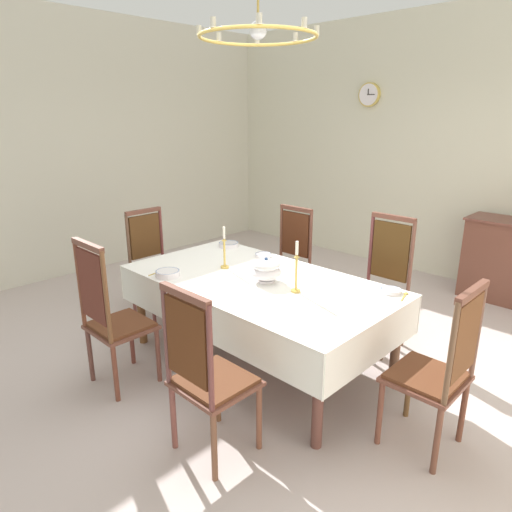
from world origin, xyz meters
TOP-DOWN VIEW (x-y plane):
  - ground at (0.00, 0.00)m, footprint 6.51×5.72m
  - back_wall at (0.00, 2.90)m, footprint 6.51×0.08m
  - left_wall at (-3.29, 0.00)m, footprint 0.08×5.72m
  - dining_table at (0.00, -0.27)m, footprint 2.15×1.17m
  - tablecloth at (0.00, -0.27)m, footprint 2.17×1.19m
  - chair_south_a at (-0.53, -1.26)m, footprint 0.44×0.42m
  - chair_north_a at (-0.53, 0.72)m, footprint 0.44×0.42m
  - chair_south_b at (0.54, -1.26)m, footprint 0.44×0.42m
  - chair_north_b at (0.54, 0.72)m, footprint 0.44×0.42m
  - chair_head_west at (-1.48, -0.27)m, footprint 0.42×0.44m
  - chair_head_east at (1.48, -0.27)m, footprint 0.42×0.44m
  - soup_tureen at (0.09, -0.27)m, footprint 0.24×0.24m
  - candlestick_west at (-0.39, -0.27)m, footprint 0.07×0.07m
  - candlestick_east at (0.39, -0.27)m, footprint 0.07×0.07m
  - bowl_near_left at (-0.56, -0.73)m, footprint 0.20×0.20m
  - bowl_near_right at (0.90, 0.21)m, footprint 0.15×0.15m
  - bowl_far_left at (-0.37, 0.19)m, footprint 0.14×0.14m
  - bowl_far_right at (-0.84, 0.19)m, footprint 0.19×0.19m
  - spoon_primary at (-0.69, -0.70)m, footprint 0.04×0.18m
  - spoon_secondary at (1.00, 0.23)m, footprint 0.06×0.17m
  - mounted_clock at (-0.97, 2.83)m, footprint 0.30×0.06m
  - chandelier at (-0.00, -0.27)m, footprint 0.83×0.83m

SIDE VIEW (x-z plane):
  - ground at x=0.00m, z-range -0.04..0.00m
  - chair_head_west at x=-1.48m, z-range 0.02..1.08m
  - chair_north_a at x=-0.53m, z-range 0.01..1.10m
  - chair_head_east at x=1.48m, z-range 0.01..1.11m
  - chair_south_b at x=0.54m, z-range 0.01..1.11m
  - chair_south_a at x=-0.53m, z-range 0.00..1.16m
  - chair_north_b at x=0.54m, z-range 0.00..1.16m
  - dining_table at x=0.00m, z-range 0.29..1.02m
  - tablecloth at x=0.00m, z-range 0.51..0.82m
  - spoon_primary at x=-0.69m, z-range 0.73..0.74m
  - spoon_secondary at x=1.00m, z-range 0.73..0.74m
  - bowl_near_right at x=0.90m, z-range 0.74..0.76m
  - bowl_far_left at x=-0.37m, z-range 0.74..0.77m
  - bowl_far_right at x=-0.84m, z-range 0.74..0.78m
  - bowl_near_left at x=-0.56m, z-range 0.74..0.79m
  - soup_tureen at x=0.09m, z-range 0.73..0.93m
  - candlestick_west at x=-0.39m, z-range 0.70..1.06m
  - candlestick_east at x=0.39m, z-range 0.70..1.09m
  - back_wall at x=0.00m, z-range 0.00..3.17m
  - left_wall at x=-3.29m, z-range 0.00..3.17m
  - mounted_clock at x=-0.97m, z-range 2.07..2.37m
  - chandelier at x=0.00m, z-range 2.16..2.82m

